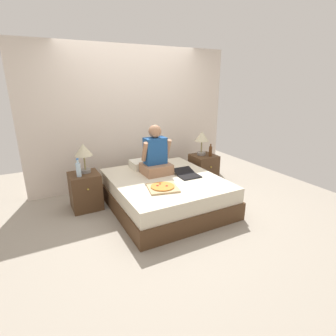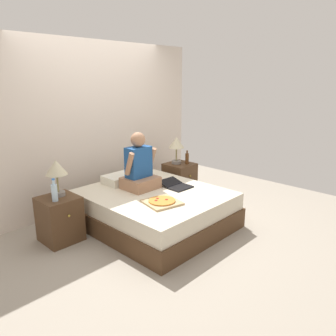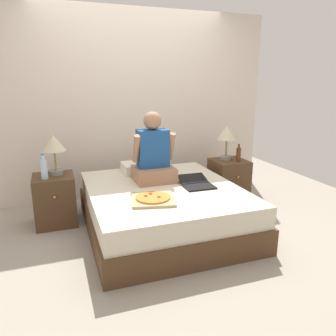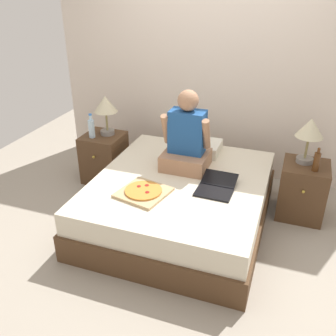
% 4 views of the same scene
% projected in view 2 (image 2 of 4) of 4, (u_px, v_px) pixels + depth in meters
% --- Properties ---
extents(ground_plane, '(5.86, 5.86, 0.00)m').
position_uv_depth(ground_plane, '(155.00, 225.00, 4.52)').
color(ground_plane, '#9E9384').
extents(wall_back, '(3.86, 0.12, 2.50)m').
position_uv_depth(wall_back, '(96.00, 125.00, 5.04)').
color(wall_back, beige).
rests_on(wall_back, ground).
extents(bed, '(1.61, 1.85, 0.48)m').
position_uv_depth(bed, '(155.00, 209.00, 4.46)').
color(bed, '#4C331E').
rests_on(bed, ground).
extents(nightstand_left, '(0.44, 0.47, 0.57)m').
position_uv_depth(nightstand_left, '(60.00, 219.00, 4.03)').
color(nightstand_left, '#4C331E').
rests_on(nightstand_left, ground).
extents(lamp_on_left_nightstand, '(0.26, 0.26, 0.45)m').
position_uv_depth(lamp_on_left_nightstand, '(56.00, 170.00, 3.93)').
color(lamp_on_left_nightstand, gray).
rests_on(lamp_on_left_nightstand, nightstand_left).
extents(water_bottle, '(0.07, 0.07, 0.28)m').
position_uv_depth(water_bottle, '(54.00, 192.00, 3.81)').
color(water_bottle, silver).
rests_on(water_bottle, nightstand_left).
extents(nightstand_right, '(0.44, 0.47, 0.57)m').
position_uv_depth(nightstand_right, '(180.00, 180.00, 5.58)').
color(nightstand_right, '#4C331E').
rests_on(nightstand_right, ground).
extents(lamp_on_right_nightstand, '(0.26, 0.26, 0.45)m').
position_uv_depth(lamp_on_right_nightstand, '(176.00, 144.00, 5.43)').
color(lamp_on_right_nightstand, gray).
rests_on(lamp_on_right_nightstand, nightstand_right).
extents(beer_bottle, '(0.06, 0.06, 0.23)m').
position_uv_depth(beer_bottle, '(187.00, 158.00, 5.46)').
color(beer_bottle, '#512D14').
rests_on(beer_bottle, nightstand_right).
extents(pillow, '(0.52, 0.34, 0.12)m').
position_uv_depth(pillow, '(122.00, 178.00, 4.78)').
color(pillow, silver).
rests_on(pillow, bed).
extents(person_seated, '(0.47, 0.40, 0.78)m').
position_uv_depth(person_seated, '(139.00, 168.00, 4.48)').
color(person_seated, '#A37556').
rests_on(person_seated, bed).
extents(laptop, '(0.33, 0.42, 0.07)m').
position_uv_depth(laptop, '(177.00, 186.00, 4.58)').
color(laptop, black).
rests_on(laptop, bed).
extents(pizza_box, '(0.48, 0.48, 0.04)m').
position_uv_depth(pizza_box, '(162.00, 202.00, 3.99)').
color(pizza_box, tan).
rests_on(pizza_box, bed).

